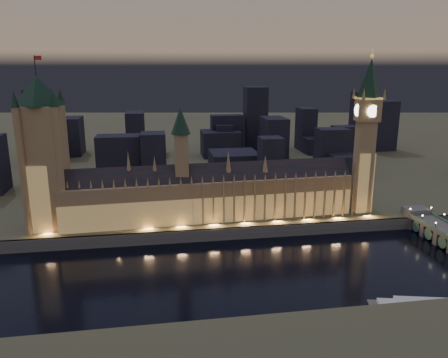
{
  "coord_description": "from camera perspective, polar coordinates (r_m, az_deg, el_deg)",
  "views": [
    {
      "loc": [
        -39.72,
        -225.63,
        111.82
      ],
      "look_at": [
        5.0,
        55.0,
        38.0
      ],
      "focal_mm": 35.0,
      "sensor_mm": 36.0,
      "label": 1
    }
  ],
  "objects": [
    {
      "name": "ground_plane",
      "position": [
        254.93,
        0.85,
        -11.46
      ],
      "size": [
        2000.0,
        2000.0,
        0.0
      ],
      "primitive_type": "plane",
      "color": "black",
      "rests_on": "ground"
    },
    {
      "name": "north_bank",
      "position": [
        754.43,
        -5.98,
        6.27
      ],
      "size": [
        2000.0,
        960.0,
        8.0
      ],
      "primitive_type": "cube",
      "color": "#424838",
      "rests_on": "ground"
    },
    {
      "name": "embankment_wall",
      "position": [
        290.33,
        -0.54,
        -7.24
      ],
      "size": [
        2000.0,
        2.5,
        8.0
      ],
      "primitive_type": "cube",
      "color": "#4E4F52",
      "rests_on": "ground"
    },
    {
      "name": "palace_of_westminster",
      "position": [
        301.95,
        -1.84,
        -1.88
      ],
      "size": [
        202.0,
        29.95,
        78.0
      ],
      "color": "#9E7858",
      "rests_on": "north_bank"
    },
    {
      "name": "victoria_tower",
      "position": [
        300.11,
        -22.52,
        3.96
      ],
      "size": [
        31.68,
        31.68,
        110.0
      ],
      "color": "#9E7858",
      "rests_on": "north_bank"
    },
    {
      "name": "elizabeth_tower",
      "position": [
        325.68,
        18.13,
        6.88
      ],
      "size": [
        18.0,
        18.0,
        115.19
      ],
      "color": "#9E7858",
      "rests_on": "north_bank"
    },
    {
      "name": "river_boat",
      "position": [
        235.05,
        24.59,
        -14.85
      ],
      "size": [
        50.95,
        22.98,
        4.5
      ],
      "color": "#4E4F52",
      "rests_on": "ground"
    },
    {
      "name": "city_backdrop",
      "position": [
        485.41,
        -0.04,
        5.06
      ],
      "size": [
        476.9,
        215.63,
        79.18
      ],
      "color": "black",
      "rests_on": "north_bank"
    }
  ]
}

